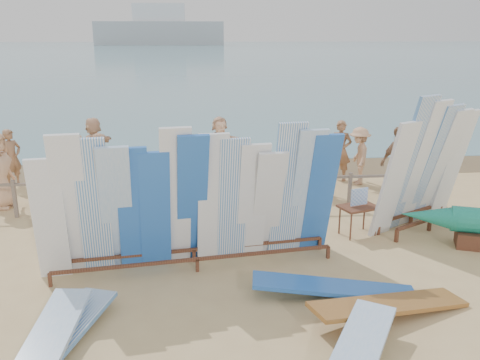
{
  "coord_description": "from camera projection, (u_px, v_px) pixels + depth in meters",
  "views": [
    {
      "loc": [
        0.28,
        -8.66,
        4.18
      ],
      "look_at": [
        1.2,
        2.0,
        1.07
      ],
      "focal_mm": 38.0,
      "sensor_mm": 36.0,
      "label": 1
    }
  ],
  "objects": [
    {
      "name": "ground",
      "position": [
        185.0,
        267.0,
        9.43
      ],
      "size": [
        160.0,
        160.0,
        0.0
      ],
      "primitive_type": "plane",
      "color": "tan",
      "rests_on": "ground"
    },
    {
      "name": "ocean",
      "position": [
        194.0,
        50.0,
        131.9
      ],
      "size": [
        320.0,
        240.0,
        0.02
      ],
      "primitive_type": "cube",
      "color": "slate",
      "rests_on": "ground"
    },
    {
      "name": "wet_sand_strip",
      "position": [
        189.0,
        168.0,
        16.32
      ],
      "size": [
        40.0,
        2.6,
        0.01
      ],
      "primitive_type": "cube",
      "color": "brown",
      "rests_on": "ground"
    },
    {
      "name": "distant_ship",
      "position": [
        160.0,
        30.0,
        179.18
      ],
      "size": [
        45.0,
        8.0,
        14.0
      ],
      "color": "#999EA3",
      "rests_on": "ocean"
    },
    {
      "name": "fence",
      "position": [
        187.0,
        187.0,
        12.13
      ],
      "size": [
        12.08,
        0.08,
        0.9
      ],
      "color": "#78685A",
      "rests_on": "ground"
    },
    {
      "name": "main_surfboard_rack",
      "position": [
        194.0,
        204.0,
        9.11
      ],
      "size": [
        5.45,
        1.46,
        2.71
      ],
      "rotation": [
        0.0,
        0.0,
        0.14
      ],
      "color": "brown",
      "rests_on": "ground"
    },
    {
      "name": "side_surfboard_rack",
      "position": [
        425.0,
        169.0,
        10.96
      ],
      "size": [
        2.61,
        1.88,
        3.02
      ],
      "rotation": [
        0.0,
        0.0,
        0.52
      ],
      "color": "brown",
      "rests_on": "ground"
    },
    {
      "name": "vendor_table",
      "position": [
        358.0,
        219.0,
        10.85
      ],
      "size": [
        0.92,
        0.78,
        1.04
      ],
      "rotation": [
        0.0,
        0.0,
        0.33
      ],
      "color": "brown",
      "rests_on": "ground"
    },
    {
      "name": "flat_board_d",
      "position": [
        334.0,
        295.0,
        8.4
      ],
      "size": [
        2.74,
        0.89,
        0.3
      ],
      "primitive_type": "cube",
      "rotation": [
        0.09,
        0.0,
        1.45
      ],
      "color": "blue",
      "rests_on": "ground"
    },
    {
      "name": "flat_board_e",
      "position": [
        54.0,
        353.0,
        6.9
      ],
      "size": [
        1.4,
        2.74,
        0.25
      ],
      "primitive_type": "cube",
      "rotation": [
        0.07,
        0.0,
        -0.33
      ],
      "color": "white",
      "rests_on": "ground"
    },
    {
      "name": "flat_board_c",
      "position": [
        389.0,
        316.0,
        7.79
      ],
      "size": [
        2.73,
        1.38,
        0.41
      ],
      "primitive_type": "cube",
      "rotation": [
        0.13,
        0.0,
        1.89
      ],
      "color": "#9C642A",
      "rests_on": "ground"
    },
    {
      "name": "beach_chair_left",
      "position": [
        199.0,
        188.0,
        13.32
      ],
      "size": [
        0.71,
        0.73,
        0.95
      ],
      "rotation": [
        0.0,
        0.0,
        -0.2
      ],
      "color": "red",
      "rests_on": "ground"
    },
    {
      "name": "beach_chair_right",
      "position": [
        212.0,
        190.0,
        13.26
      ],
      "size": [
        0.51,
        0.53,
        0.78
      ],
      "rotation": [
        0.0,
        0.0,
        -0.04
      ],
      "color": "red",
      "rests_on": "ground"
    },
    {
      "name": "stroller",
      "position": [
        252.0,
        179.0,
        13.45
      ],
      "size": [
        0.59,
        0.83,
        1.13
      ],
      "rotation": [
        0.0,
        0.0,
        -0.02
      ],
      "color": "red",
      "rests_on": "ground"
    },
    {
      "name": "beachgoer_5",
      "position": [
        220.0,
        144.0,
        15.69
      ],
      "size": [
        1.69,
        1.0,
        1.73
      ],
      "primitive_type": "imported",
      "rotation": [
        0.0,
        0.0,
        0.32
      ],
      "color": "beige",
      "rests_on": "ground"
    },
    {
      "name": "beachgoer_4",
      "position": [
        172.0,
        169.0,
        13.25
      ],
      "size": [
        0.75,
        0.98,
        1.54
      ],
      "primitive_type": "imported",
      "rotation": [
        0.0,
        0.0,
        5.18
      ],
      "color": "#8C6042",
      "rests_on": "ground"
    },
    {
      "name": "beachgoer_7",
      "position": [
        340.0,
        151.0,
        14.77
      ],
      "size": [
        0.74,
        0.61,
        1.77
      ],
      "primitive_type": "imported",
      "rotation": [
        0.0,
        0.0,
        5.8
      ],
      "color": "#8C6042",
      "rests_on": "ground"
    },
    {
      "name": "beachgoer_8",
      "position": [
        287.0,
        162.0,
        13.62
      ],
      "size": [
        0.87,
        0.49,
        1.69
      ],
      "primitive_type": "imported",
      "rotation": [
        0.0,
        0.0,
        6.16
      ],
      "color": "beige",
      "rests_on": "ground"
    },
    {
      "name": "beachgoer_2",
      "position": [
        101.0,
        166.0,
        13.19
      ],
      "size": [
        0.8,
        0.92,
        1.72
      ],
      "primitive_type": "imported",
      "rotation": [
        0.0,
        0.0,
        2.16
      ],
      "color": "beige",
      "rests_on": "ground"
    },
    {
      "name": "beachgoer_3",
      "position": [
        76.0,
        163.0,
        13.64
      ],
      "size": [
        0.53,
        1.08,
        1.62
      ],
      "primitive_type": "imported",
      "rotation": [
        0.0,
        0.0,
        1.67
      ],
      "color": "tan",
      "rests_on": "ground"
    },
    {
      "name": "beachgoer_6",
      "position": [
        318.0,
        165.0,
        13.37
      ],
      "size": [
        0.71,
        0.9,
        1.67
      ],
      "primitive_type": "imported",
      "rotation": [
        0.0,
        0.0,
        4.26
      ],
      "color": "tan",
      "rests_on": "ground"
    },
    {
      "name": "beachgoer_10",
      "position": [
        398.0,
        161.0,
        13.36
      ],
      "size": [
        1.18,
        0.8,
        1.86
      ],
      "primitive_type": "imported",
      "rotation": [
        0.0,
        0.0,
        3.47
      ],
      "color": "#8C6042",
      "rests_on": "ground"
    },
    {
      "name": "beachgoer_11",
      "position": [
        94.0,
        145.0,
        15.58
      ],
      "size": [
        1.41,
        1.57,
        1.73
      ],
      "primitive_type": "imported",
      "rotation": [
        0.0,
        0.0,
        4.03
      ],
      "color": "beige",
      "rests_on": "ground"
    },
    {
      "name": "beachgoer_9",
      "position": [
        359.0,
        156.0,
        14.42
      ],
      "size": [
        0.6,
        1.12,
        1.64
      ],
      "primitive_type": "imported",
      "rotation": [
        0.0,
        0.0,
        4.55
      ],
      "color": "tan",
      "rests_on": "ground"
    },
    {
      "name": "beachgoer_1",
      "position": [
        12.0,
        158.0,
        14.18
      ],
      "size": [
        0.6,
        0.68,
        1.64
      ],
      "primitive_type": "imported",
      "rotation": [
        0.0,
        0.0,
        0.98
      ],
      "color": "#8C6042",
      "rests_on": "ground"
    }
  ]
}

